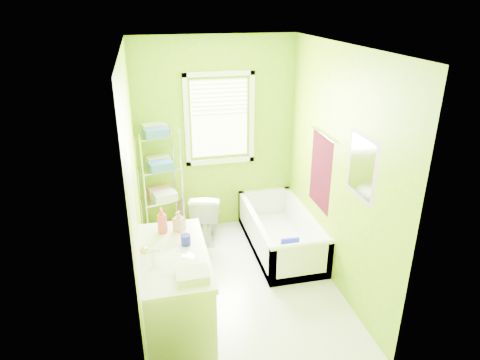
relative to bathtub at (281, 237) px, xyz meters
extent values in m
plane|color=silver|center=(-0.68, -0.62, -0.16)|extent=(2.90, 2.90, 0.00)
cube|color=#6F9B07|center=(-0.68, 0.83, 1.14)|extent=(2.10, 0.04, 2.60)
cube|color=#6F9B07|center=(-0.68, -2.07, 1.14)|extent=(2.10, 0.04, 2.60)
cube|color=#6F9B07|center=(-1.73, -0.62, 1.14)|extent=(0.04, 2.90, 2.60)
cube|color=#6F9B07|center=(0.37, -0.62, 1.14)|extent=(0.04, 2.90, 2.60)
cube|color=white|center=(-0.68, -0.62, 2.44)|extent=(2.10, 2.90, 0.04)
cube|color=white|center=(-0.63, 0.82, 1.39)|extent=(0.74, 0.01, 1.01)
cube|color=white|center=(-0.63, 0.80, 0.81)|extent=(0.92, 0.05, 0.06)
cube|color=white|center=(-0.63, 0.80, 1.97)|extent=(0.92, 0.05, 0.06)
cube|color=white|center=(-1.06, 0.80, 1.39)|extent=(0.06, 0.05, 1.22)
cube|color=white|center=(-0.20, 0.80, 1.39)|extent=(0.06, 0.05, 1.22)
cube|color=white|center=(-0.63, 0.79, 1.68)|extent=(0.72, 0.02, 0.50)
cube|color=white|center=(-1.72, -1.62, 0.84)|extent=(0.02, 0.80, 2.00)
sphere|color=gold|center=(-1.68, -1.29, 0.84)|extent=(0.07, 0.07, 0.07)
cube|color=#3C0612|center=(0.36, -0.27, 0.99)|extent=(0.02, 0.58, 0.90)
cylinder|color=silver|center=(0.34, -0.27, 1.44)|extent=(0.02, 0.62, 0.02)
cube|color=#CC5972|center=(0.36, -1.17, 1.39)|extent=(0.02, 0.54, 0.64)
cube|color=white|center=(0.35, -1.17, 1.39)|extent=(0.01, 0.44, 0.54)
cube|color=white|center=(0.00, 0.03, -0.11)|extent=(0.74, 1.60, 0.11)
cube|color=white|center=(-0.34, 0.03, 0.08)|extent=(0.07, 1.60, 0.48)
cube|color=white|center=(0.34, 0.03, 0.08)|extent=(0.07, 1.60, 0.48)
cube|color=white|center=(0.00, -0.73, 0.08)|extent=(0.74, 0.07, 0.48)
cube|color=white|center=(0.00, 0.79, 0.08)|extent=(0.74, 0.07, 0.48)
cylinder|color=white|center=(0.00, -0.73, 0.31)|extent=(0.74, 0.07, 0.07)
cylinder|color=#141CC2|center=(0.00, -0.46, -0.03)|extent=(0.32, 0.32, 0.06)
cylinder|color=#F6F619|center=(0.00, -0.46, 0.02)|extent=(0.30, 0.30, 0.05)
cube|color=#141CC2|center=(0.00, -0.34, 0.07)|extent=(0.22, 0.04, 0.21)
imported|color=white|center=(-0.89, 0.49, 0.18)|extent=(0.53, 0.74, 0.69)
cube|color=silver|center=(-1.43, -1.23, 0.26)|extent=(0.59, 1.17, 0.85)
cube|color=silver|center=(-1.43, -1.23, 0.71)|extent=(0.62, 1.20, 0.05)
ellipsoid|color=white|center=(-1.41, -1.39, 0.71)|extent=(0.40, 0.53, 0.14)
cylinder|color=silver|center=(-1.61, -1.39, 0.81)|extent=(0.03, 0.03, 0.16)
cylinder|color=silver|center=(-1.61, -1.39, 0.88)|extent=(0.12, 0.02, 0.02)
imported|color=#EB4560|center=(-1.50, -0.84, 0.87)|extent=(0.11, 0.11, 0.26)
imported|color=#CE8595|center=(-1.34, -0.84, 0.84)|extent=(0.13, 0.13, 0.21)
cylinder|color=#181A9E|center=(-1.30, -1.11, 0.79)|extent=(0.09, 0.09, 0.10)
cube|color=silver|center=(-1.31, -1.64, 0.77)|extent=(0.26, 0.21, 0.07)
cylinder|color=silver|center=(-1.65, 0.41, 0.61)|extent=(0.02, 0.02, 1.54)
cylinder|color=silver|center=(-1.73, 0.70, 0.61)|extent=(0.02, 0.02, 1.54)
cylinder|color=silver|center=(-1.18, 0.53, 0.61)|extent=(0.02, 0.02, 1.54)
cylinder|color=silver|center=(-1.25, 0.82, 0.61)|extent=(0.02, 0.02, 1.54)
cube|color=silver|center=(-1.45, 0.61, -0.02)|extent=(0.57, 0.43, 0.02)
cube|color=silver|center=(-1.45, 0.61, 0.41)|extent=(0.57, 0.43, 0.02)
cube|color=silver|center=(-1.45, 0.61, 0.85)|extent=(0.57, 0.43, 0.02)
cube|color=silver|center=(-1.45, 0.61, 1.28)|extent=(0.57, 0.43, 0.02)
cube|color=#3065AE|center=(-1.46, 0.51, 1.34)|extent=(0.33, 0.26, 0.11)
cube|color=#CECC7E|center=(-1.47, 0.73, 1.34)|extent=(0.33, 0.26, 0.11)
cube|color=#3065AE|center=(-1.43, 0.52, 0.91)|extent=(0.33, 0.26, 0.11)
cube|color=#CECC7E|center=(-1.46, 0.73, 0.91)|extent=(0.33, 0.26, 0.11)
cube|color=silver|center=(-1.41, 0.55, 0.48)|extent=(0.33, 0.26, 0.11)
cube|color=pink|center=(-1.47, 0.74, 0.48)|extent=(0.33, 0.26, 0.11)
cube|color=pink|center=(-1.21, 0.68, 0.15)|extent=(0.09, 0.27, 0.48)
camera|label=1|loc=(-1.57, -4.53, 2.84)|focal=32.00mm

